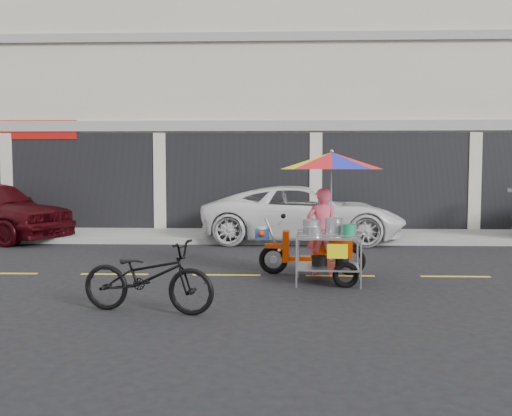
{
  "coord_description": "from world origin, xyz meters",
  "views": [
    {
      "loc": [
        -1.12,
        -9.93,
        1.89
      ],
      "look_at": [
        -1.5,
        0.6,
        1.15
      ],
      "focal_mm": 40.0,
      "sensor_mm": 36.0,
      "label": 1
    }
  ],
  "objects": [
    {
      "name": "sidewalk",
      "position": [
        0.0,
        5.5,
        0.07
      ],
      "size": [
        45.0,
        3.0,
        0.15
      ],
      "primitive_type": "cube",
      "color": "gray",
      "rests_on": "ground"
    },
    {
      "name": "food_vendor_rig",
      "position": [
        -0.28,
        -0.33,
        1.38
      ],
      "size": [
        2.18,
        1.85,
        2.2
      ],
      "rotation": [
        0.0,
        0.0,
        -0.07
      ],
      "color": "black",
      "rests_on": "ground"
    },
    {
      "name": "ground",
      "position": [
        0.0,
        0.0,
        0.0
      ],
      "size": [
        90.0,
        90.0,
        0.0
      ],
      "primitive_type": "plane",
      "color": "black"
    },
    {
      "name": "near_bicycle",
      "position": [
        -2.79,
        -2.63,
        0.48
      ],
      "size": [
        1.9,
        0.97,
        0.95
      ],
      "primitive_type": "imported",
      "rotation": [
        0.0,
        0.0,
        1.37
      ],
      "color": "black",
      "rests_on": "ground"
    },
    {
      "name": "centerline",
      "position": [
        0.0,
        0.0,
        0.0
      ],
      "size": [
        42.0,
        0.1,
        0.01
      ],
      "primitive_type": "cube",
      "color": "gold",
      "rests_on": "ground"
    },
    {
      "name": "shophouse_block",
      "position": [
        2.82,
        10.59,
        4.24
      ],
      "size": [
        36.0,
        8.11,
        10.4
      ],
      "color": "beige",
      "rests_on": "ground"
    },
    {
      "name": "white_pickup",
      "position": [
        -0.44,
        4.7,
        0.72
      ],
      "size": [
        5.21,
        2.5,
        1.43
      ],
      "primitive_type": "imported",
      "rotation": [
        0.0,
        0.0,
        1.55
      ],
      "color": "white",
      "rests_on": "ground"
    }
  ]
}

